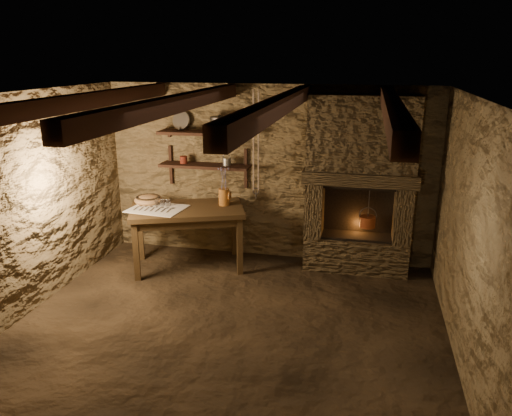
% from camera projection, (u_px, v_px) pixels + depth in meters
% --- Properties ---
extents(floor, '(4.50, 4.50, 0.00)m').
position_uv_depth(floor, '(230.00, 324.00, 5.33)').
color(floor, black).
rests_on(floor, ground).
extents(back_wall, '(4.50, 0.04, 2.40)m').
position_uv_depth(back_wall, '(268.00, 173.00, 6.85)').
color(back_wall, brown).
rests_on(back_wall, floor).
extents(front_wall, '(4.50, 0.04, 2.40)m').
position_uv_depth(front_wall, '(142.00, 314.00, 3.12)').
color(front_wall, brown).
rests_on(front_wall, floor).
extents(left_wall, '(0.04, 4.00, 2.40)m').
position_uv_depth(left_wall, '(30.00, 203.00, 5.45)').
color(left_wall, brown).
rests_on(left_wall, floor).
extents(right_wall, '(0.04, 4.00, 2.40)m').
position_uv_depth(right_wall, '(467.00, 234.00, 4.51)').
color(right_wall, brown).
rests_on(right_wall, floor).
extents(ceiling, '(4.50, 4.00, 0.04)m').
position_uv_depth(ceiling, '(226.00, 95.00, 4.63)').
color(ceiling, black).
rests_on(ceiling, back_wall).
extents(beam_far_left, '(0.14, 3.95, 0.16)m').
position_uv_depth(beam_far_left, '(82.00, 102.00, 4.97)').
color(beam_far_left, black).
rests_on(beam_far_left, ceiling).
extents(beam_mid_left, '(0.14, 3.95, 0.16)m').
position_uv_depth(beam_mid_left, '(176.00, 104.00, 4.76)').
color(beam_mid_left, black).
rests_on(beam_mid_left, ceiling).
extents(beam_mid_right, '(0.14, 3.95, 0.16)m').
position_uv_depth(beam_mid_right, '(279.00, 106.00, 4.55)').
color(beam_mid_right, black).
rests_on(beam_mid_right, ceiling).
extents(beam_far_right, '(0.14, 3.95, 0.16)m').
position_uv_depth(beam_far_right, '(392.00, 108.00, 4.34)').
color(beam_far_right, black).
rests_on(beam_far_right, ceiling).
extents(shelf_lower, '(1.25, 0.30, 0.04)m').
position_uv_depth(shelf_lower, '(205.00, 166.00, 6.85)').
color(shelf_lower, black).
rests_on(shelf_lower, back_wall).
extents(shelf_upper, '(1.25, 0.30, 0.04)m').
position_uv_depth(shelf_upper, '(204.00, 133.00, 6.72)').
color(shelf_upper, black).
rests_on(shelf_upper, back_wall).
extents(hearth, '(1.43, 0.51, 2.30)m').
position_uv_depth(hearth, '(360.00, 180.00, 6.36)').
color(hearth, '#362A1B').
rests_on(hearth, floor).
extents(work_table, '(1.66, 1.30, 0.83)m').
position_uv_depth(work_table, '(188.00, 235.00, 6.67)').
color(work_table, '#302211').
rests_on(work_table, floor).
extents(linen_cloth, '(0.75, 0.63, 0.01)m').
position_uv_depth(linen_cloth, '(157.00, 209.00, 6.50)').
color(linen_cloth, white).
rests_on(linen_cloth, work_table).
extents(pewter_cutlery_row, '(0.60, 0.28, 0.01)m').
position_uv_depth(pewter_cutlery_row, '(156.00, 208.00, 6.48)').
color(pewter_cutlery_row, gray).
rests_on(pewter_cutlery_row, linen_cloth).
extents(drinking_glasses, '(0.22, 0.07, 0.09)m').
position_uv_depth(drinking_glasses, '(163.00, 202.00, 6.61)').
color(drinking_glasses, silver).
rests_on(drinking_glasses, linen_cloth).
extents(stoneware_jug, '(0.19, 0.19, 0.52)m').
position_uv_depth(stoneware_jug, '(224.00, 189.00, 6.61)').
color(stoneware_jug, '#93541C').
rests_on(stoneware_jug, work_table).
extents(wooden_bowl, '(0.44, 0.44, 0.13)m').
position_uv_depth(wooden_bowl, '(148.00, 200.00, 6.74)').
color(wooden_bowl, '#A27446').
rests_on(wooden_bowl, work_table).
extents(iron_stockpot, '(0.29, 0.29, 0.18)m').
position_uv_depth(iron_stockpot, '(220.00, 125.00, 6.64)').
color(iron_stockpot, '#2D2A28').
rests_on(iron_stockpot, shelf_upper).
extents(tin_pan, '(0.27, 0.16, 0.26)m').
position_uv_depth(tin_pan, '(181.00, 120.00, 6.84)').
color(tin_pan, gray).
rests_on(tin_pan, shelf_upper).
extents(small_kettle, '(0.18, 0.16, 0.16)m').
position_uv_depth(small_kettle, '(227.00, 162.00, 6.76)').
color(small_kettle, gray).
rests_on(small_kettle, shelf_lower).
extents(rusty_tin, '(0.11, 0.11, 0.10)m').
position_uv_depth(rusty_tin, '(184.00, 160.00, 6.89)').
color(rusty_tin, '#5D1C12').
rests_on(rusty_tin, shelf_lower).
extents(red_pot, '(0.24, 0.24, 0.54)m').
position_uv_depth(red_pot, '(368.00, 221.00, 6.44)').
color(red_pot, maroon).
rests_on(red_pot, hearth).
extents(hanging_ropes, '(0.08, 0.08, 1.20)m').
position_uv_depth(hanging_ropes, '(256.00, 141.00, 5.78)').
color(hanging_ropes, tan).
rests_on(hanging_ropes, ceiling).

